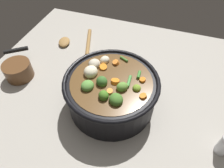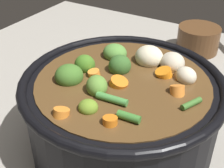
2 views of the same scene
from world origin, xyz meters
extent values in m
plane|color=#9E998E|center=(0.00, 0.00, 0.00)|extent=(1.10, 1.10, 0.00)
cylinder|color=black|center=(0.00, 0.00, 0.06)|extent=(0.30, 0.30, 0.12)
torus|color=black|center=(0.00, 0.00, 0.12)|extent=(0.32, 0.32, 0.02)
cylinder|color=brown|center=(0.00, 0.00, 0.06)|extent=(0.27, 0.27, 0.11)
ellipsoid|color=olive|center=(0.09, -0.01, 0.12)|extent=(0.03, 0.03, 0.02)
ellipsoid|color=#38662A|center=(-0.02, -0.02, 0.13)|extent=(0.05, 0.05, 0.04)
ellipsoid|color=#44742A|center=(0.04, -0.07, 0.13)|extent=(0.06, 0.06, 0.04)
ellipsoid|color=#619039|center=(0.04, -0.02, 0.13)|extent=(0.05, 0.05, 0.03)
ellipsoid|color=#457923|center=(0.00, -0.07, 0.13)|extent=(0.04, 0.04, 0.03)
ellipsoid|color=#5A923E|center=(-0.06, -0.05, 0.13)|extent=(0.05, 0.05, 0.03)
cylinder|color=orange|center=(-0.05, 0.05, 0.12)|extent=(0.04, 0.04, 0.02)
cylinder|color=orange|center=(0.01, -0.05, 0.12)|extent=(0.03, 0.03, 0.02)
cylinder|color=orange|center=(0.11, -0.03, 0.12)|extent=(0.03, 0.02, 0.02)
cylinder|color=orange|center=(0.09, 0.03, 0.12)|extent=(0.03, 0.03, 0.02)
cylinder|color=orange|center=(-0.01, 0.08, 0.12)|extent=(0.03, 0.03, 0.02)
cylinder|color=orange|center=(0.01, 0.00, 0.12)|extent=(0.03, 0.03, 0.02)
ellipsoid|color=beige|center=(-0.08, 0.05, 0.13)|extent=(0.06, 0.06, 0.03)
ellipsoid|color=beige|center=(-0.05, 0.08, 0.13)|extent=(0.04, 0.04, 0.03)
ellipsoid|color=beige|center=(-0.08, 0.01, 0.13)|extent=(0.06, 0.06, 0.04)
cylinder|color=#3F8032|center=(0.08, 0.05, 0.13)|extent=(0.01, 0.03, 0.01)
cylinder|color=#4B9243|center=(0.06, 0.01, 0.13)|extent=(0.01, 0.05, 0.01)
cylinder|color=#40732D|center=(0.01, 0.11, 0.13)|extent=(0.03, 0.02, 0.01)
cylinder|color=brown|center=(-0.40, 0.01, 0.03)|extent=(0.11, 0.11, 0.07)
camera|label=1|loc=(0.14, -0.41, 0.60)|focal=32.24mm
camera|label=2|loc=(0.35, 0.18, 0.37)|focal=48.77mm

